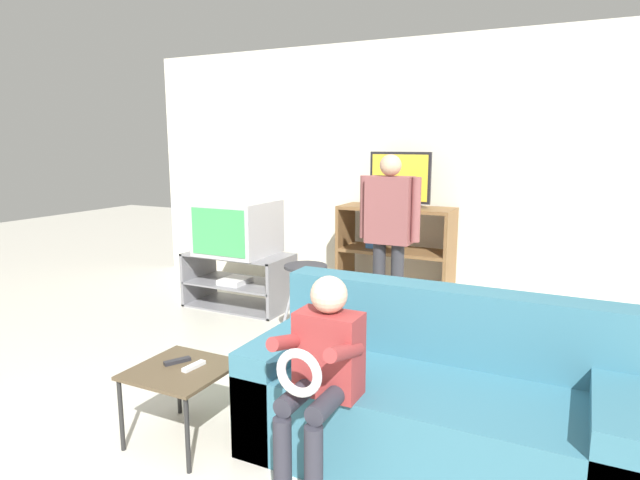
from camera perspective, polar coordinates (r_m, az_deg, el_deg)
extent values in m
cube|color=silver|center=(5.49, 10.24, 7.13)|extent=(6.40, 0.06, 2.60)
cube|color=slate|center=(5.39, -8.56, -6.86)|extent=(1.02, 0.54, 0.02)
cube|color=slate|center=(5.33, -8.62, -4.51)|extent=(0.99, 0.54, 0.02)
cube|color=slate|center=(5.26, -8.71, -1.55)|extent=(1.02, 0.54, 0.02)
cube|color=slate|center=(5.61, -12.77, -3.61)|extent=(0.03, 0.54, 0.53)
cube|color=slate|center=(5.06, -4.03, -4.91)|extent=(0.03, 0.54, 0.53)
cube|color=silver|center=(5.27, -9.06, -4.32)|extent=(0.24, 0.28, 0.05)
cube|color=#B2B2B7|center=(5.22, -8.76, 1.32)|extent=(0.67, 0.62, 0.51)
cube|color=#3FA559|center=(4.97, -10.85, 0.80)|extent=(0.59, 0.01, 0.43)
cube|color=brown|center=(5.55, 2.72, -1.16)|extent=(0.03, 0.44, 0.98)
cube|color=brown|center=(5.21, 13.68, -2.19)|extent=(0.03, 0.44, 0.98)
cube|color=brown|center=(5.47, 7.90, -6.51)|extent=(1.05, 0.44, 0.03)
cube|color=brown|center=(5.34, 8.04, -1.15)|extent=(1.05, 0.44, 0.03)
cube|color=brown|center=(5.28, 8.16, 3.36)|extent=(1.05, 0.44, 0.03)
cube|color=#3870B7|center=(5.32, 5.86, 0.23)|extent=(0.18, 0.04, 0.22)
cube|color=black|center=(5.25, 8.46, 3.71)|extent=(0.21, 0.20, 0.04)
cube|color=black|center=(5.23, 8.54, 6.60)|extent=(0.60, 0.04, 0.49)
cube|color=yellow|center=(5.21, 8.47, 6.59)|extent=(0.55, 0.01, 0.44)
cylinder|color=#99999E|center=(4.09, -3.57, -7.66)|extent=(0.16, 0.15, 0.67)
cylinder|color=#99999E|center=(3.99, -0.87, -8.10)|extent=(0.16, 0.15, 0.67)
cylinder|color=#99999E|center=(4.26, -2.13, -6.88)|extent=(0.16, 0.15, 0.67)
cylinder|color=#99999E|center=(4.17, 0.49, -7.27)|extent=(0.16, 0.15, 0.67)
cylinder|color=#333338|center=(4.03, -1.55, -2.85)|extent=(0.33, 0.33, 0.02)
cube|color=brown|center=(3.01, -14.64, -13.25)|extent=(0.49, 0.49, 0.02)
cylinder|color=black|center=(3.10, -20.45, -17.10)|extent=(0.02, 0.02, 0.40)
cylinder|color=black|center=(2.83, -13.96, -19.58)|extent=(0.02, 0.02, 0.40)
cylinder|color=black|center=(3.38, -14.86, -14.41)|extent=(0.02, 0.02, 0.40)
cylinder|color=black|center=(3.13, -8.54, -16.26)|extent=(0.02, 0.02, 0.40)
cube|color=#232328|center=(3.08, -14.97, -12.37)|extent=(0.10, 0.14, 0.02)
cube|color=silver|center=(2.99, -13.31, -12.96)|extent=(0.05, 0.15, 0.02)
cube|color=teal|center=(2.86, 11.61, -18.48)|extent=(1.83, 0.82, 0.44)
cube|color=teal|center=(2.97, 13.47, -8.61)|extent=(1.83, 0.20, 0.40)
cube|color=teal|center=(3.11, -3.31, -14.61)|extent=(0.22, 0.82, 0.56)
cube|color=teal|center=(2.78, 28.88, -19.20)|extent=(0.22, 0.82, 0.56)
cylinder|color=#2D2D33|center=(4.69, 6.29, -4.75)|extent=(0.11, 0.11, 0.75)
cylinder|color=#2D2D33|center=(4.64, 8.20, -4.96)|extent=(0.11, 0.11, 0.75)
cube|color=#8C4C4C|center=(4.54, 7.43, 3.20)|extent=(0.38, 0.20, 0.56)
cylinder|color=#8C4C4C|center=(4.62, 4.75, 3.54)|extent=(0.08, 0.08, 0.54)
cylinder|color=#8C4C4C|center=(4.47, 10.20, 3.19)|extent=(0.08, 0.08, 0.54)
sphere|color=#DBAD89|center=(4.51, 7.54, 7.91)|extent=(0.18, 0.18, 0.18)
cylinder|color=#2D2D38|center=(2.50, -4.01, -22.94)|extent=(0.08, 0.08, 0.44)
cylinder|color=#2D2D38|center=(2.44, -0.68, -23.86)|extent=(0.08, 0.08, 0.44)
cylinder|color=#2D2D38|center=(2.48, -2.26, -16.10)|extent=(0.09, 0.30, 0.09)
cylinder|color=#2D2D38|center=(2.42, 1.00, -16.81)|extent=(0.09, 0.30, 0.09)
cube|color=#993333|center=(2.51, 0.94, -12.00)|extent=(0.30, 0.17, 0.39)
cylinder|color=#993333|center=(2.43, -3.30, -10.77)|extent=(0.06, 0.31, 0.14)
cylinder|color=#993333|center=(2.32, 2.63, -11.85)|extent=(0.06, 0.31, 0.14)
sphere|color=beige|center=(2.42, 0.96, -5.84)|extent=(0.17, 0.17, 0.17)
torus|color=white|center=(2.27, -2.27, -13.99)|extent=(0.21, 0.04, 0.21)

